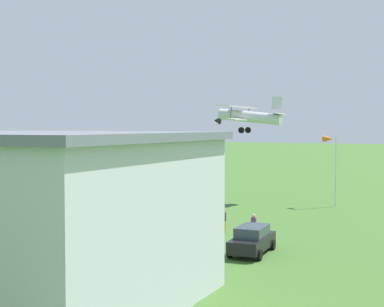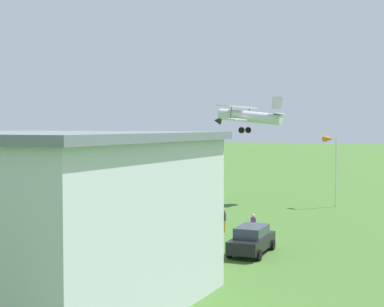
{
  "view_description": "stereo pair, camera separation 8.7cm",
  "coord_description": "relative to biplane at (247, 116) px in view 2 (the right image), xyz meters",
  "views": [
    {
      "loc": [
        -27.33,
        60.19,
        7.67
      ],
      "look_at": [
        -7.08,
        15.24,
        5.33
      ],
      "focal_mm": 53.51,
      "sensor_mm": 36.0,
      "label": 1
    },
    {
      "loc": [
        -27.41,
        60.15,
        7.67
      ],
      "look_at": [
        -7.08,
        15.24,
        5.33
      ],
      "focal_mm": 53.51,
      "sensor_mm": 36.0,
      "label": 2
    }
  ],
  "objects": [
    {
      "name": "windsock",
      "position": [
        -8.76,
        1.19,
        -2.81
      ],
      "size": [
        1.45,
        1.31,
        6.78
      ],
      "color": "silver",
      "rests_on": "ground_plane"
    },
    {
      "name": "ground_plane",
      "position": [
        8.15,
        -3.78,
        -8.75
      ],
      "size": [
        400.0,
        400.0,
        0.0
      ],
      "primitive_type": "plane",
      "color": "#3D6628"
    },
    {
      "name": "car_black",
      "position": [
        -8.47,
        23.83,
        -7.88
      ],
      "size": [
        2.14,
        4.67,
        1.69
      ],
      "color": "black",
      "rests_on": "ground_plane"
    },
    {
      "name": "person_by_parked_cars",
      "position": [
        -4.37,
        17.94,
        -7.92
      ],
      "size": [
        0.48,
        0.48,
        1.67
      ],
      "color": "orange",
      "rests_on": "ground_plane"
    },
    {
      "name": "person_walking_on_apron",
      "position": [
        5.08,
        17.7,
        -7.97
      ],
      "size": [
        0.41,
        0.41,
        1.58
      ],
      "color": "navy",
      "rests_on": "ground_plane"
    },
    {
      "name": "person_near_hangar_door",
      "position": [
        10.31,
        22.23,
        -7.91
      ],
      "size": [
        0.47,
        0.47,
        1.69
      ],
      "color": "#3F3F47",
      "rests_on": "ground_plane"
    },
    {
      "name": "person_watching_takeoff",
      "position": [
        -1.35,
        20.9,
        -7.91
      ],
      "size": [
        0.4,
        0.4,
        1.69
      ],
      "color": "#33723F",
      "rests_on": "ground_plane"
    },
    {
      "name": "biplane",
      "position": [
        0.0,
        0.0,
        0.0
      ],
      "size": [
        7.67,
        7.81,
        3.76
      ],
      "color": "silver"
    },
    {
      "name": "person_beside_truck",
      "position": [
        -7.18,
        19.6,
        -7.88
      ],
      "size": [
        0.53,
        0.53,
        1.74
      ],
      "color": "#B23333",
      "rests_on": "ground_plane"
    }
  ]
}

